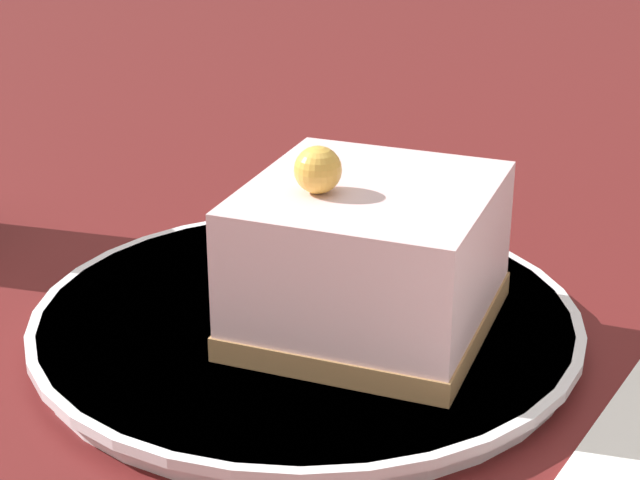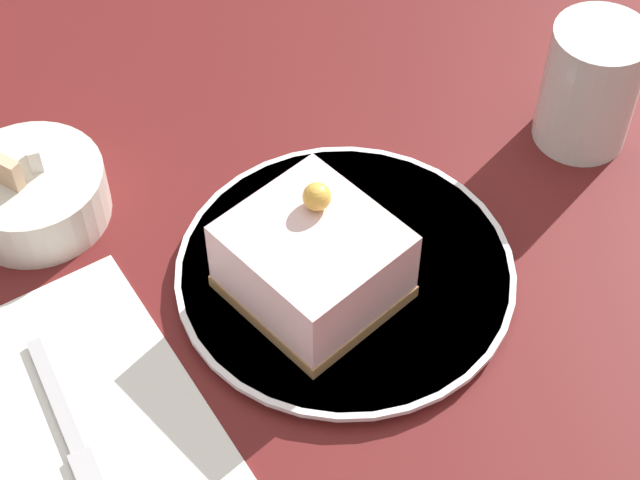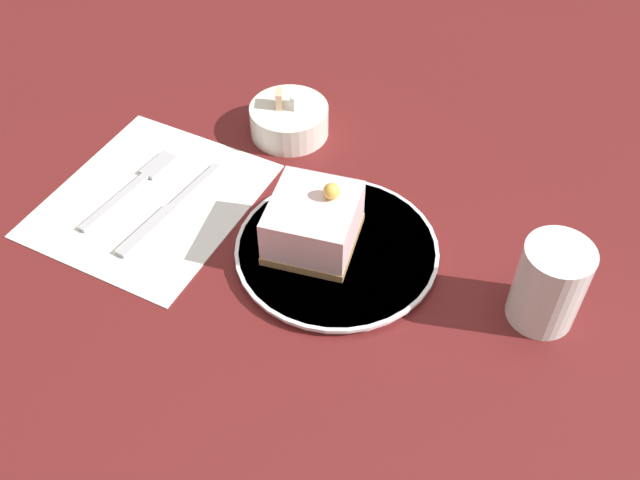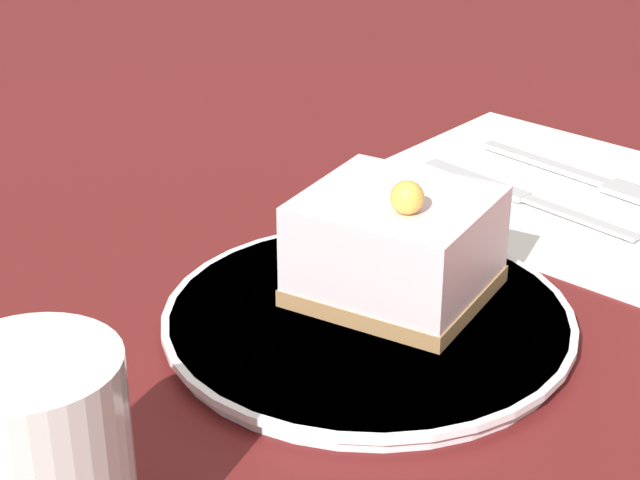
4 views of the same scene
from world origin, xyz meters
The scene contains 8 objects.
ground_plane centered at (0.00, 0.00, 0.00)m, with size 4.00×4.00×0.00m, color #5B1919.
plate centered at (-0.02, -0.01, 0.01)m, with size 0.22×0.22×0.01m.
cake_slice centered at (-0.05, -0.01, 0.04)m, with size 0.09×0.10×0.08m.
napkin centered at (-0.26, 0.00, 0.00)m, with size 0.26×0.28×0.00m.
fork centered at (-0.28, 0.02, 0.01)m, with size 0.05×0.15×0.00m.
knife centered at (-0.23, -0.02, 0.01)m, with size 0.05×0.17×0.00m.
sugar_bowl centered at (-0.14, 0.17, 0.02)m, with size 0.10×0.10×0.06m.
drinking_glass centered at (0.19, -0.03, 0.05)m, with size 0.07×0.07×0.09m.
Camera 3 is at (0.11, -0.51, 0.58)m, focal length 40.00 mm.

